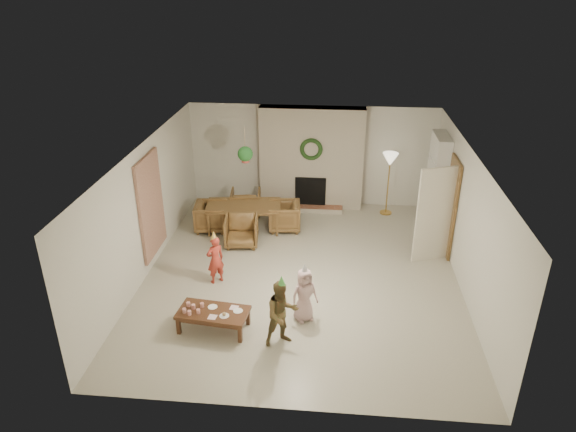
# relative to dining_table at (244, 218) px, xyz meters

# --- Properties ---
(floor) EXTENTS (7.00, 7.00, 0.00)m
(floor) POSITION_rel_dining_table_xyz_m (1.44, -1.81, -0.29)
(floor) COLOR #B7B29E
(floor) RESTS_ON ground
(ceiling) EXTENTS (7.00, 7.00, 0.00)m
(ceiling) POSITION_rel_dining_table_xyz_m (1.44, -1.81, 2.21)
(ceiling) COLOR white
(ceiling) RESTS_ON wall_back
(wall_back) EXTENTS (7.00, 0.00, 7.00)m
(wall_back) POSITION_rel_dining_table_xyz_m (1.44, 1.69, 0.96)
(wall_back) COLOR silver
(wall_back) RESTS_ON floor
(wall_front) EXTENTS (7.00, 0.00, 7.00)m
(wall_front) POSITION_rel_dining_table_xyz_m (1.44, -5.31, 0.96)
(wall_front) COLOR silver
(wall_front) RESTS_ON floor
(wall_left) EXTENTS (0.00, 7.00, 7.00)m
(wall_left) POSITION_rel_dining_table_xyz_m (-1.56, -1.81, 0.96)
(wall_left) COLOR silver
(wall_left) RESTS_ON floor
(wall_right) EXTENTS (0.00, 7.00, 7.00)m
(wall_right) POSITION_rel_dining_table_xyz_m (4.44, -1.81, 0.96)
(wall_right) COLOR silver
(wall_right) RESTS_ON floor
(fireplace_mass) EXTENTS (2.50, 0.40, 2.50)m
(fireplace_mass) POSITION_rel_dining_table_xyz_m (1.44, 1.49, 0.96)
(fireplace_mass) COLOR #4C1417
(fireplace_mass) RESTS_ON floor
(fireplace_hearth) EXTENTS (1.60, 0.30, 0.12)m
(fireplace_hearth) POSITION_rel_dining_table_xyz_m (1.44, 1.14, -0.23)
(fireplace_hearth) COLOR brown
(fireplace_hearth) RESTS_ON floor
(fireplace_firebox) EXTENTS (0.75, 0.12, 0.75)m
(fireplace_firebox) POSITION_rel_dining_table_xyz_m (1.44, 1.31, 0.16)
(fireplace_firebox) COLOR black
(fireplace_firebox) RESTS_ON floor
(fireplace_wreath) EXTENTS (0.54, 0.10, 0.54)m
(fireplace_wreath) POSITION_rel_dining_table_xyz_m (1.44, 1.26, 1.26)
(fireplace_wreath) COLOR #193915
(fireplace_wreath) RESTS_ON fireplace_mass
(floor_lamp_base) EXTENTS (0.29, 0.29, 0.03)m
(floor_lamp_base) POSITION_rel_dining_table_xyz_m (3.30, 1.19, -0.28)
(floor_lamp_base) COLOR gold
(floor_lamp_base) RESTS_ON floor
(floor_lamp_post) EXTENTS (0.03, 0.03, 1.38)m
(floor_lamp_post) POSITION_rel_dining_table_xyz_m (3.30, 1.19, 0.42)
(floor_lamp_post) COLOR gold
(floor_lamp_post) RESTS_ON floor
(floor_lamp_shade) EXTENTS (0.37, 0.37, 0.31)m
(floor_lamp_shade) POSITION_rel_dining_table_xyz_m (3.30, 1.19, 1.09)
(floor_lamp_shade) COLOR beige
(floor_lamp_shade) RESTS_ON floor_lamp_post
(bookshelf_carcass) EXTENTS (0.30, 1.00, 2.20)m
(bookshelf_carcass) POSITION_rel_dining_table_xyz_m (4.28, 0.49, 0.81)
(bookshelf_carcass) COLOR white
(bookshelf_carcass) RESTS_ON floor
(bookshelf_shelf_a) EXTENTS (0.30, 0.92, 0.03)m
(bookshelf_shelf_a) POSITION_rel_dining_table_xyz_m (4.26, 0.49, 0.16)
(bookshelf_shelf_a) COLOR white
(bookshelf_shelf_a) RESTS_ON bookshelf_carcass
(bookshelf_shelf_b) EXTENTS (0.30, 0.92, 0.03)m
(bookshelf_shelf_b) POSITION_rel_dining_table_xyz_m (4.26, 0.49, 0.56)
(bookshelf_shelf_b) COLOR white
(bookshelf_shelf_b) RESTS_ON bookshelf_carcass
(bookshelf_shelf_c) EXTENTS (0.30, 0.92, 0.03)m
(bookshelf_shelf_c) POSITION_rel_dining_table_xyz_m (4.26, 0.49, 0.96)
(bookshelf_shelf_c) COLOR white
(bookshelf_shelf_c) RESTS_ON bookshelf_carcass
(bookshelf_shelf_d) EXTENTS (0.30, 0.92, 0.03)m
(bookshelf_shelf_d) POSITION_rel_dining_table_xyz_m (4.26, 0.49, 1.36)
(bookshelf_shelf_d) COLOR white
(bookshelf_shelf_d) RESTS_ON bookshelf_carcass
(books_row_lower) EXTENTS (0.20, 0.40, 0.24)m
(books_row_lower) POSITION_rel_dining_table_xyz_m (4.24, 0.34, 0.30)
(books_row_lower) COLOR #B82233
(books_row_lower) RESTS_ON bookshelf_shelf_a
(books_row_mid) EXTENTS (0.20, 0.44, 0.24)m
(books_row_mid) POSITION_rel_dining_table_xyz_m (4.24, 0.54, 0.70)
(books_row_mid) COLOR #254C8A
(books_row_mid) RESTS_ON bookshelf_shelf_b
(books_row_upper) EXTENTS (0.20, 0.36, 0.22)m
(books_row_upper) POSITION_rel_dining_table_xyz_m (4.24, 0.39, 1.09)
(books_row_upper) COLOR #A59123
(books_row_upper) RESTS_ON bookshelf_shelf_c
(door_frame) EXTENTS (0.05, 0.86, 2.04)m
(door_frame) POSITION_rel_dining_table_xyz_m (4.40, -0.61, 0.73)
(door_frame) COLOR brown
(door_frame) RESTS_ON floor
(door_leaf) EXTENTS (0.77, 0.32, 2.00)m
(door_leaf) POSITION_rel_dining_table_xyz_m (4.02, -0.99, 0.71)
(door_leaf) COLOR beige
(door_leaf) RESTS_ON floor
(curtain_panel) EXTENTS (0.06, 1.20, 2.00)m
(curtain_panel) POSITION_rel_dining_table_xyz_m (-1.52, -1.61, 0.96)
(curtain_panel) COLOR tan
(curtain_panel) RESTS_ON wall_left
(dining_table) EXTENTS (1.76, 1.10, 0.59)m
(dining_table) POSITION_rel_dining_table_xyz_m (0.00, 0.00, 0.00)
(dining_table) COLOR brown
(dining_table) RESTS_ON floor
(dining_chair_near) EXTENTS (0.77, 0.78, 0.65)m
(dining_chair_near) POSITION_rel_dining_table_xyz_m (0.08, -0.73, 0.03)
(dining_chair_near) COLOR brown
(dining_chair_near) RESTS_ON floor
(dining_chair_far) EXTENTS (0.77, 0.78, 0.65)m
(dining_chair_far) POSITION_rel_dining_table_xyz_m (-0.08, 0.73, 0.03)
(dining_chair_far) COLOR brown
(dining_chair_far) RESTS_ON floor
(dining_chair_left) EXTENTS (0.78, 0.77, 0.65)m
(dining_chair_left) POSITION_rel_dining_table_xyz_m (-0.73, -0.08, 0.03)
(dining_chair_left) COLOR brown
(dining_chair_left) RESTS_ON floor
(dining_chair_right) EXTENTS (0.78, 0.77, 0.65)m
(dining_chair_right) POSITION_rel_dining_table_xyz_m (0.91, 0.10, 0.03)
(dining_chair_right) COLOR brown
(dining_chair_right) RESTS_ON floor
(hanging_plant_cord) EXTENTS (0.01, 0.01, 0.70)m
(hanging_plant_cord) POSITION_rel_dining_table_xyz_m (0.14, -0.31, 1.86)
(hanging_plant_cord) COLOR tan
(hanging_plant_cord) RESTS_ON ceiling
(hanging_plant_pot) EXTENTS (0.16, 0.16, 0.12)m
(hanging_plant_pot) POSITION_rel_dining_table_xyz_m (0.14, -0.31, 1.51)
(hanging_plant_pot) COLOR #A03A33
(hanging_plant_pot) RESTS_ON hanging_plant_cord
(hanging_plant_foliage) EXTENTS (0.32, 0.32, 0.32)m
(hanging_plant_foliage) POSITION_rel_dining_table_xyz_m (0.14, -0.31, 1.63)
(hanging_plant_foliage) COLOR #1A4F1F
(hanging_plant_foliage) RESTS_ON hanging_plant_pot
(coffee_table_top) EXTENTS (1.21, 0.70, 0.05)m
(coffee_table_top) POSITION_rel_dining_table_xyz_m (0.13, -3.68, 0.03)
(coffee_table_top) COLOR #4D2D19
(coffee_table_top) RESTS_ON floor
(coffee_table_apron) EXTENTS (1.11, 0.60, 0.07)m
(coffee_table_apron) POSITION_rel_dining_table_xyz_m (0.13, -3.68, -0.03)
(coffee_table_apron) COLOR #4D2D19
(coffee_table_apron) RESTS_ON floor
(coffee_leg_fl) EXTENTS (0.07, 0.07, 0.30)m
(coffee_leg_fl) POSITION_rel_dining_table_xyz_m (-0.42, -3.85, -0.14)
(coffee_leg_fl) COLOR #4D2D19
(coffee_leg_fl) RESTS_ON floor
(coffee_leg_fr) EXTENTS (0.07, 0.07, 0.30)m
(coffee_leg_fr) POSITION_rel_dining_table_xyz_m (0.62, -3.97, -0.14)
(coffee_leg_fr) COLOR #4D2D19
(coffee_leg_fr) RESTS_ON floor
(coffee_leg_bl) EXTENTS (0.07, 0.07, 0.30)m
(coffee_leg_bl) POSITION_rel_dining_table_xyz_m (-0.36, -3.39, -0.14)
(coffee_leg_bl) COLOR #4D2D19
(coffee_leg_bl) RESTS_ON floor
(coffee_leg_br) EXTENTS (0.07, 0.07, 0.30)m
(coffee_leg_br) POSITION_rel_dining_table_xyz_m (0.67, -3.50, -0.14)
(coffee_leg_br) COLOR #4D2D19
(coffee_leg_br) RESTS_ON floor
(cup_a) EXTENTS (0.07, 0.07, 0.08)m
(cup_a) POSITION_rel_dining_table_xyz_m (-0.33, -3.76, 0.10)
(cup_a) COLOR white
(cup_a) RESTS_ON coffee_table_top
(cup_b) EXTENTS (0.07, 0.07, 0.08)m
(cup_b) POSITION_rel_dining_table_xyz_m (-0.31, -3.58, 0.10)
(cup_b) COLOR white
(cup_b) RESTS_ON coffee_table_top
(cup_c) EXTENTS (0.07, 0.07, 0.08)m
(cup_c) POSITION_rel_dining_table_xyz_m (-0.23, -3.81, 0.10)
(cup_c) COLOR white
(cup_c) RESTS_ON coffee_table_top
(cup_d) EXTENTS (0.07, 0.07, 0.08)m
(cup_d) POSITION_rel_dining_table_xyz_m (-0.21, -3.64, 0.10)
(cup_d) COLOR white
(cup_d) RESTS_ON coffee_table_top
(cup_e) EXTENTS (0.07, 0.07, 0.08)m
(cup_e) POSITION_rel_dining_table_xyz_m (-0.10, -3.76, 0.10)
(cup_e) COLOR white
(cup_e) RESTS_ON coffee_table_top
(cup_f) EXTENTS (0.07, 0.07, 0.08)m
(cup_f) POSITION_rel_dining_table_xyz_m (-0.08, -3.58, 0.10)
(cup_f) COLOR white
(cup_f) RESTS_ON coffee_table_top
(plate_a) EXTENTS (0.18, 0.18, 0.01)m
(plate_a) POSITION_rel_dining_table_xyz_m (0.10, -3.57, 0.06)
(plate_a) COLOR white
(plate_a) RESTS_ON coffee_table_top
(plate_b) EXTENTS (0.18, 0.18, 0.01)m
(plate_b) POSITION_rel_dining_table_xyz_m (0.34, -3.79, 0.06)
(plate_b) COLOR white
(plate_b) RESTS_ON coffee_table_top
(plate_c) EXTENTS (0.18, 0.18, 0.01)m
(plate_c) POSITION_rel_dining_table_xyz_m (0.53, -3.63, 0.06)
(plate_c) COLOR white
(plate_c) RESTS_ON coffee_table_top
(food_scoop) EXTENTS (0.07, 0.07, 0.06)m
(food_scoop) POSITION_rel_dining_table_xyz_m (0.34, -3.79, 0.10)
(food_scoop) COLOR tan
(food_scoop) RESTS_ON plate_b
(napkin_left) EXTENTS (0.15, 0.15, 0.01)m
(napkin_left) POSITION_rel_dining_table_xyz_m (0.15, -3.84, 0.06)
(napkin_left) COLOR #EEAFC0
(napkin_left) RESTS_ON coffee_table_top
(napkin_right) EXTENTS (0.15, 0.15, 0.01)m
(napkin_right) POSITION_rel_dining_table_xyz_m (0.45, -3.55, 0.06)
(napkin_right) COLOR #EEAFC0
(napkin_right) RESTS_ON coffee_table_top
(child_red) EXTENTS (0.42, 0.40, 0.96)m
(child_red) POSITION_rel_dining_table_xyz_m (-0.15, -2.25, 0.18)
(child_red) COLOR #B73427
(child_red) RESTS_ON floor
(party_hat_red) EXTENTS (0.17, 0.17, 0.18)m
(party_hat_red) POSITION_rel_dining_table_xyz_m (-0.15, -2.25, 0.70)
(party_hat_red) COLOR #DAE14B
(party_hat_red) RESTS_ON child_red
(child_plaid) EXTENTS (0.67, 0.62, 1.12)m
(child_plaid) POSITION_rel_dining_table_xyz_m (1.28, -3.92, 0.27)
(child_plaid) COLOR brown
(child_plaid) RESTS_ON floor
(party_hat_plaid) EXTENTS (0.15, 0.15, 0.18)m
(party_hat_plaid) POSITION_rel_dining_table_xyz_m (1.28, -3.92, 0.87)
(party_hat_plaid) COLOR #57C253
(party_hat_plaid) RESTS_ON child_plaid
(child_pink) EXTENTS (0.56, 0.50, 0.97)m
(child_pink) POSITION_rel_dining_table_xyz_m (1.59, -3.26, 0.19)
(child_pink) COLOR beige
(child_pink) RESTS_ON floor
(party_hat_pink) EXTENTS (0.16, 0.16, 0.17)m
(party_hat_pink) POSITION_rel_dining_table_xyz_m (1.59, -3.26, 0.71)
(party_hat_pink) COLOR silver
(party_hat_pink) RESTS_ON child_pink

